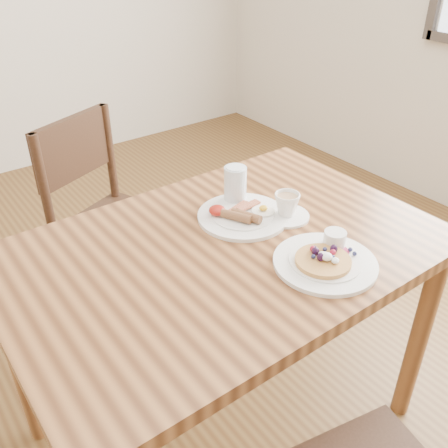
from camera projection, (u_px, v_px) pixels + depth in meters
The scene contains 7 objects.
ground at pixel (224, 420), 1.77m from camera, with size 5.00×5.00×0.00m, color #513317.
dining_table at pixel (224, 274), 1.42m from camera, with size 1.20×0.80×0.75m.
chair_far at pixel (109, 217), 2.00m from camera, with size 0.55×0.55×0.88m.
pancake_plate at pixel (326, 259), 1.29m from camera, with size 0.27×0.27×0.06m.
breakfast_plate at pixel (242, 215), 1.49m from camera, with size 0.27×0.27×0.04m.
teacup_saucer at pixel (287, 207), 1.48m from camera, with size 0.14×0.14×0.08m.
water_glass at pixel (235, 185), 1.54m from camera, with size 0.07×0.07×0.12m, color silver.
Camera 1 is at (-0.68, -0.91, 1.53)m, focal length 40.00 mm.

